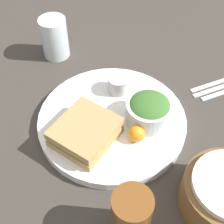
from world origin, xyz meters
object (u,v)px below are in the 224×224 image
sandwich (85,132)px  fork (218,82)px  water_glass (55,38)px  plate (112,121)px  salad_bowl (149,110)px  drink_glass (131,216)px  dressing_cup (118,84)px  knife (223,86)px

sandwich → fork: 0.39m
water_glass → plate: bearing=80.2°
salad_bowl → fork: bearing=174.1°
salad_bowl → drink_glass: (0.20, 0.15, 0.01)m
dressing_cup → drink_glass: (0.21, 0.26, 0.02)m
dressing_cup → drink_glass: drink_glass is taller
dressing_cup → knife: dressing_cup is taller
salad_bowl → dressing_cup: (-0.01, -0.11, -0.01)m
plate → knife: size_ratio=1.93×
dressing_cup → water_glass: (0.02, -0.24, 0.01)m
salad_bowl → knife: size_ratio=0.59×
salad_bowl → fork: 0.25m
sandwich → salad_bowl: 0.15m
sandwich → salad_bowl: (-0.14, 0.05, 0.01)m
dressing_cup → knife: 0.28m
drink_glass → salad_bowl: bearing=-143.0°
plate → salad_bowl: (-0.06, 0.06, 0.04)m
plate → fork: (-0.30, 0.08, -0.01)m
fork → water_glass: bearing=142.0°
sandwich → fork: bearing=168.8°
knife → water_glass: (0.24, -0.39, 0.05)m
drink_glass → sandwich: bearing=-106.4°
salad_bowl → water_glass: 0.35m
sandwich → fork: sandwich is taller
fork → knife: size_ratio=0.95×
plate → drink_glass: drink_glass is taller
plate → dressing_cup: bearing=-141.5°
salad_bowl → drink_glass: size_ratio=0.87×
sandwich → water_glass: water_glass is taller
dressing_cup → knife: size_ratio=0.29×
knife → drink_glass: bearing=-147.7°
plate → salad_bowl: 0.09m
plate → sandwich: size_ratio=2.25×
fork → knife: bearing=-90.0°
sandwich → water_glass: size_ratio=1.33×
plate → fork: 0.31m
drink_glass → knife: drink_glass is taller
sandwich → knife: sandwich is taller
fork → water_glass: 0.46m
plate → dressing_cup: 0.10m
plate → sandwich: sandwich is taller
water_glass → knife: bearing=121.8°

